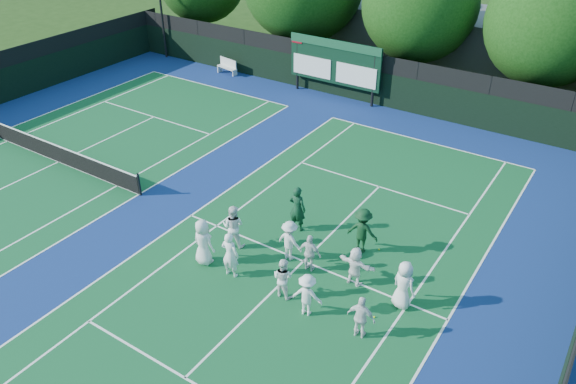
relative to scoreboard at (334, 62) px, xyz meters
The scene contains 29 objects.
ground 17.23m from the scoreboard, 65.78° to the right, with size 120.00×120.00×0.00m, color #1D390F.
court_apron 14.78m from the scoreboard, 86.03° to the right, with size 34.00×32.00×0.01m, color navy.
near_court 16.33m from the scoreboard, 64.32° to the right, with size 11.05×23.85×0.01m.
left_court 16.32m from the scoreboard, 115.60° to the right, with size 11.05×23.85×0.01m.
back_fence 1.38m from the scoreboard, 22.25° to the left, with size 34.00×0.08×3.00m.
scoreboard is the anchor object (origin of this frame).
clubhouse 9.80m from the scoreboard, 59.22° to the left, with size 18.00×6.00×4.00m, color #535358.
tennis_net 16.26m from the scoreboard, 115.60° to the right, with size 11.30×0.10×1.10m.
bench 8.17m from the scoreboard, behind, with size 1.67×0.75×1.02m.
tree_c 6.05m from the scoreboard, 48.48° to the left, with size 6.81×6.81×8.64m.
tree_d 11.80m from the scoreboard, 20.36° to the left, with size 6.67×6.67×8.46m.
tennis_ball_0 17.13m from the scoreboard, 67.36° to the right, with size 0.07×0.07×0.07m, color #C8DB19.
tennis_ball_1 15.52m from the scoreboard, 56.64° to the right, with size 0.07×0.07×0.07m, color #C8DB19.
tennis_ball_2 19.00m from the scoreboard, 63.37° to the right, with size 0.07×0.07×0.07m, color #C8DB19.
tennis_ball_3 15.02m from the scoreboard, 76.11° to the right, with size 0.07×0.07×0.07m, color #C8DB19.
tennis_ball_4 15.52m from the scoreboard, 53.99° to the right, with size 0.07×0.07×0.07m, color #C8DB19.
tennis_ball_5 19.07m from the scoreboard, 56.46° to the right, with size 0.07×0.07×0.07m, color #C8DB19.
player_front_0 17.14m from the scoreboard, 76.39° to the right, with size 0.89×0.58×1.82m, color silver.
player_front_1 17.50m from the scoreboard, 72.40° to the right, with size 0.66×0.43×1.81m, color white.
player_front_2 18.14m from the scoreboard, 65.87° to the right, with size 0.73×0.57×1.51m, color white.
player_front_3 18.90m from the scoreboard, 63.10° to the right, with size 1.00×0.58×1.55m, color white.
player_front_4 19.79m from the scoreboard, 58.10° to the right, with size 0.91×0.38×1.55m, color white.
player_back_0 15.83m from the scoreboard, 74.31° to the right, with size 0.85×0.66×1.75m, color white.
player_back_1 16.13m from the scoreboard, 66.21° to the right, with size 1.04×0.60×1.61m, color silver.
player_back_2 16.68m from the scoreboard, 63.40° to the right, with size 0.87×0.36×1.48m, color silver.
player_back_3 17.31m from the scoreboard, 58.06° to the right, with size 1.39×0.44×1.50m, color white.
player_back_4 18.44m from the scoreboard, 53.47° to the right, with size 0.87×0.56×1.77m, color white.
coach_left 14.22m from the scoreboard, 66.27° to the right, with size 0.71×0.46×1.94m, color #0E351F.
coach_right 15.44m from the scoreboard, 56.58° to the right, with size 1.18×0.68×1.83m, color #0D3318.
Camera 1 is at (8.47, -12.89, 12.92)m, focal length 35.00 mm.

